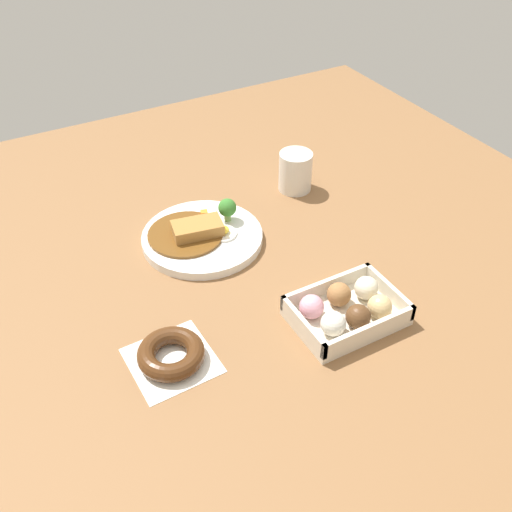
{
  "coord_description": "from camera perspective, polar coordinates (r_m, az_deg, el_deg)",
  "views": [
    {
      "loc": [
        0.36,
        0.69,
        0.72
      ],
      "look_at": [
        -0.05,
        -0.04,
        0.03
      ],
      "focal_mm": 40.63,
      "sensor_mm": 36.0,
      "label": 1
    }
  ],
  "objects": [
    {
      "name": "coffee_mug",
      "position": [
        1.31,
        3.89,
        8.3
      ],
      "size": [
        0.07,
        0.07,
        0.09
      ],
      "primitive_type": "cylinder",
      "color": "silver",
      "rests_on": "ground_plane"
    },
    {
      "name": "donut_box",
      "position": [
        1.0,
        8.97,
        -5.24
      ],
      "size": [
        0.19,
        0.13,
        0.05
      ],
      "color": "beige",
      "rests_on": "ground_plane"
    },
    {
      "name": "chocolate_ring_donut",
      "position": [
        0.94,
        -8.36,
        -9.55
      ],
      "size": [
        0.14,
        0.14,
        0.03
      ],
      "color": "white",
      "rests_on": "ground_plane"
    },
    {
      "name": "curry_plate",
      "position": [
        1.17,
        -5.37,
        2.07
      ],
      "size": [
        0.24,
        0.24,
        0.07
      ],
      "color": "white",
      "rests_on": "ground_plane"
    },
    {
      "name": "ground_plane",
      "position": [
        1.06,
        -1.14,
        -3.26
      ],
      "size": [
        1.6,
        1.6,
        0.0
      ],
      "primitive_type": "plane",
      "color": "brown"
    }
  ]
}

